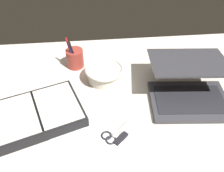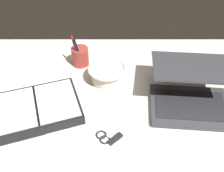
% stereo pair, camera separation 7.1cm
% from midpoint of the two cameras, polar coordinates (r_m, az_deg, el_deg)
% --- Properties ---
extents(desk_top, '(1.40, 1.00, 0.02)m').
position_cam_midpoint_polar(desk_top, '(0.99, -1.84, -4.90)').
color(desk_top, beige).
rests_on(desk_top, ground).
extents(laptop, '(0.33, 0.34, 0.14)m').
position_cam_midpoint_polar(laptop, '(1.02, 15.34, -0.34)').
color(laptop, '#38383D').
rests_on(laptop, desk_top).
extents(bowl, '(0.17, 0.17, 0.07)m').
position_cam_midpoint_polar(bowl, '(1.08, -3.62, 2.86)').
color(bowl, silver).
rests_on(bowl, desk_top).
extents(pen_cup, '(0.08, 0.08, 0.16)m').
position_cam_midpoint_polar(pen_cup, '(1.17, -10.24, 6.23)').
color(pen_cup, '#9E382D').
rests_on(pen_cup, desk_top).
extents(planner, '(0.37, 0.32, 0.04)m').
position_cam_midpoint_polar(planner, '(0.97, -18.62, -6.14)').
color(planner, black).
rests_on(planner, desk_top).
extents(scissors, '(0.12, 0.10, 0.01)m').
position_cam_midpoint_polar(scissors, '(0.88, -2.45, -11.35)').
color(scissors, '#B7B7BC').
rests_on(scissors, desk_top).
extents(paper_sheet_front, '(0.30, 0.33, 0.00)m').
position_cam_midpoint_polar(paper_sheet_front, '(0.88, -8.05, -12.80)').
color(paper_sheet_front, white).
rests_on(paper_sheet_front, desk_top).
extents(usb_drive, '(0.06, 0.06, 0.01)m').
position_cam_midpoint_polar(usb_drive, '(0.87, -0.25, -11.91)').
color(usb_drive, black).
rests_on(usb_drive, desk_top).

